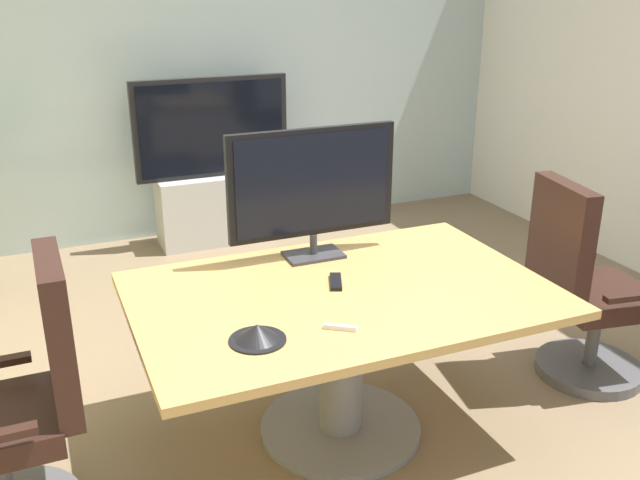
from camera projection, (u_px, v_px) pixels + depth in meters
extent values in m
plane|color=#7A664C|center=(344.00, 403.00, 3.56)|extent=(6.72, 6.72, 0.00)
cube|color=#9EB2B7|center=(194.00, 58.00, 5.53)|extent=(5.43, 0.10, 2.82)
cube|color=#B2894C|center=(342.00, 295.00, 3.10)|extent=(1.82, 1.20, 0.04)
cylinder|color=slate|center=(341.00, 367.00, 3.23)|extent=(0.20, 0.20, 0.69)
cylinder|color=slate|center=(340.00, 427.00, 3.35)|extent=(0.76, 0.76, 0.03)
cylinder|color=#4C4C51|center=(3.00, 474.00, 2.69)|extent=(0.07, 0.07, 0.36)
cube|color=black|center=(58.00, 333.00, 2.60)|extent=(0.09, 0.46, 0.60)
cylinder|color=#4C4C51|center=(588.00, 368.00, 3.82)|extent=(0.56, 0.56, 0.06)
cylinder|color=#4C4C51|center=(593.00, 334.00, 3.74)|extent=(0.07, 0.07, 0.36)
cube|color=black|center=(599.00, 296.00, 3.66)|extent=(0.55, 0.55, 0.10)
cube|color=black|center=(560.00, 242.00, 3.49)|extent=(0.16, 0.46, 0.60)
cube|color=black|center=(631.00, 297.00, 3.38)|extent=(0.28, 0.10, 0.03)
cube|color=black|center=(571.00, 257.00, 3.85)|extent=(0.28, 0.10, 0.03)
cube|color=#333338|center=(314.00, 255.00, 3.46)|extent=(0.28, 0.18, 0.02)
cylinder|color=#333338|center=(314.00, 244.00, 3.44)|extent=(0.04, 0.04, 0.10)
cube|color=black|center=(312.00, 182.00, 3.34)|extent=(0.84, 0.04, 0.52)
cube|color=black|center=(314.00, 183.00, 3.33)|extent=(0.77, 0.01, 0.47)
cube|color=#B7BABC|center=(215.00, 208.00, 5.63)|extent=(0.90, 0.36, 0.55)
cube|color=black|center=(212.00, 128.00, 5.39)|extent=(1.20, 0.06, 0.76)
cube|color=black|center=(213.00, 128.00, 5.36)|extent=(1.12, 0.01, 0.69)
cone|color=black|center=(257.00, 333.00, 2.66)|extent=(0.19, 0.19, 0.07)
cylinder|color=black|center=(258.00, 340.00, 2.67)|extent=(0.22, 0.22, 0.01)
cube|color=black|center=(336.00, 282.00, 3.16)|extent=(0.11, 0.18, 0.02)
cube|color=silver|center=(340.00, 327.00, 2.75)|extent=(0.12, 0.09, 0.02)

